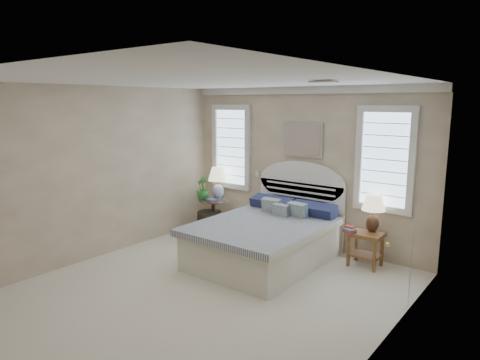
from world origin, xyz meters
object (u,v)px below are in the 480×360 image
(side_table_left, at_px, (214,212))
(nightstand_right, at_px, (366,242))
(bed, at_px, (268,236))
(floor_pot, at_px, (209,222))
(lamp_left, at_px, (218,179))
(lamp_right, at_px, (373,209))

(side_table_left, xyz_separation_m, nightstand_right, (2.95, 0.10, -0.00))
(nightstand_right, bearing_deg, side_table_left, -178.06)
(side_table_left, relative_size, nightstand_right, 1.19)
(bed, distance_m, floor_pot, 1.76)
(nightstand_right, relative_size, floor_pot, 1.17)
(bed, bearing_deg, lamp_left, 155.96)
(floor_pot, distance_m, lamp_left, 0.83)
(nightstand_right, distance_m, floor_pot, 2.99)
(side_table_left, xyz_separation_m, lamp_right, (3.00, 0.20, 0.49))
(floor_pot, height_order, lamp_right, lamp_right)
(floor_pot, bearing_deg, lamp_right, 5.57)
(side_table_left, height_order, lamp_right, lamp_right)
(bed, relative_size, lamp_right, 3.99)
(bed, height_order, floor_pot, bed)
(bed, relative_size, floor_pot, 5.00)
(floor_pot, height_order, lamp_left, lamp_left)
(side_table_left, xyz_separation_m, lamp_left, (-0.01, 0.15, 0.61))
(lamp_left, distance_m, lamp_right, 3.01)
(bed, bearing_deg, floor_pot, 163.41)
(lamp_left, bearing_deg, floor_pot, -93.46)
(bed, xyz_separation_m, side_table_left, (-1.65, 0.59, 0.00))
(floor_pot, bearing_deg, lamp_left, 86.54)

